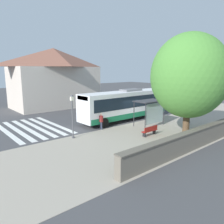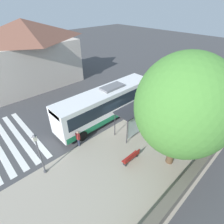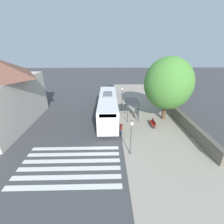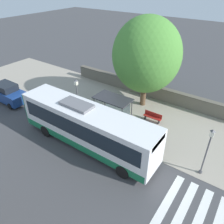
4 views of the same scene
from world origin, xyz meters
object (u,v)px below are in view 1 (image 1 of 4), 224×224
(parked_car_behind_bus, at_px, (183,103))
(shade_tree, at_px, (189,76))
(pedestrian, at_px, (101,120))
(bench, at_px, (150,131))
(bus, at_px, (125,104))
(bus_shelter, at_px, (151,105))
(street_lamp_near, at_px, (72,113))
(street_lamp_far, at_px, (158,99))

(parked_car_behind_bus, bearing_deg, shade_tree, 122.69)
(pedestrian, distance_m, bench, 4.88)
(bench, relative_size, parked_car_behind_bus, 0.38)
(parked_car_behind_bus, bearing_deg, bench, 111.27)
(bench, xyz_separation_m, shade_tree, (-2.16, -2.21, 4.76))
(bench, bearing_deg, bus, -24.46)
(bus, xyz_separation_m, bus_shelter, (-3.69, -0.04, 0.37))
(street_lamp_near, height_order, shade_tree, shade_tree)
(bench, bearing_deg, street_lamp_far, -57.34)
(bus_shelter, xyz_separation_m, street_lamp_far, (1.40, -2.98, 0.20))
(bench, bearing_deg, pedestrian, 24.76)
(bus_shelter, relative_size, shade_tree, 0.37)
(street_lamp_near, height_order, parked_car_behind_bus, street_lamp_near)
(pedestrian, xyz_separation_m, street_lamp_far, (-0.73, -7.78, 1.47))
(bus_shelter, distance_m, street_lamp_near, 8.43)
(street_lamp_near, height_order, street_lamp_far, street_lamp_far)
(bus, relative_size, pedestrian, 7.22)
(shade_tree, bearing_deg, street_lamp_far, -31.20)
(bus, height_order, bench, bus)
(street_lamp_far, distance_m, shade_tree, 7.39)
(bench, bearing_deg, parked_car_behind_bus, -68.73)
(street_lamp_near, distance_m, parked_car_behind_bus, 19.81)
(bus, xyz_separation_m, bench, (-5.98, 2.72, -1.36))
(bus_shelter, height_order, bench, bus_shelter)
(street_lamp_near, relative_size, parked_car_behind_bus, 0.83)
(street_lamp_far, xyz_separation_m, parked_car_behind_bus, (1.83, -8.41, -1.43))
(bus_shelter, xyz_separation_m, street_lamp_near, (1.48, 8.30, 0.03))
(pedestrian, height_order, parked_car_behind_bus, parked_car_behind_bus)
(pedestrian, distance_m, street_lamp_far, 7.95)
(bench, height_order, street_lamp_far, street_lamp_far)
(bus, distance_m, pedestrian, 5.08)
(bus, relative_size, parked_car_behind_bus, 2.58)
(street_lamp_near, relative_size, street_lamp_far, 0.92)
(bus_shelter, distance_m, pedestrian, 5.40)
(bench, relative_size, street_lamp_near, 0.46)
(bus_shelter, height_order, parked_car_behind_bus, bus_shelter)
(street_lamp_far, relative_size, parked_car_behind_bus, 0.90)
(bus, distance_m, bus_shelter, 3.71)
(street_lamp_far, bearing_deg, bench, 122.66)
(pedestrian, bearing_deg, bus_shelter, -113.91)
(bench, distance_m, shade_tree, 5.68)
(street_lamp_near, bearing_deg, parked_car_behind_bus, -84.95)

